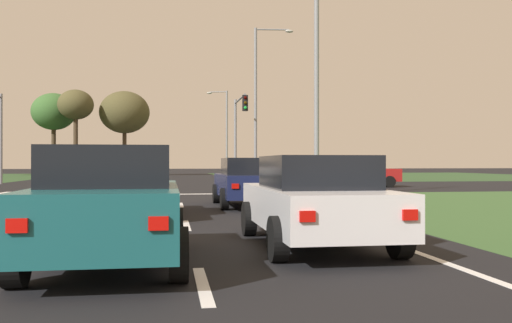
{
  "coord_description": "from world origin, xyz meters",
  "views": [
    {
      "loc": [
        3.13,
        -1.56,
        1.37
      ],
      "look_at": [
        8.65,
        34.11,
        1.45
      ],
      "focal_mm": 39.35,
      "sensor_mm": 36.0,
      "label": 1
    }
  ],
  "objects_px": {
    "car_navy_fourth": "(249,181)",
    "street_lamp_third": "(259,97)",
    "traffic_signal_far_right": "(239,123)",
    "car_beige_seventh": "(115,169)",
    "treeline_fifth": "(125,113)",
    "street_lamp_fourth": "(225,128)",
    "pedestrian_at_median": "(123,166)",
    "street_lamp_second": "(313,64)",
    "treeline_fourth": "(76,106)",
    "car_black_second": "(132,186)",
    "car_silver_eighth": "(107,170)",
    "car_white_near": "(315,200)",
    "car_red_fifth": "(361,173)",
    "treeline_third": "(54,112)",
    "car_teal_third": "(111,205)"
  },
  "relations": [
    {
      "from": "car_silver_eighth",
      "to": "treeline_fifth",
      "type": "relative_size",
      "value": 0.47
    },
    {
      "from": "car_teal_third",
      "to": "car_red_fifth",
      "type": "xyz_separation_m",
      "value": [
        11.51,
        22.72,
        -0.01
      ]
    },
    {
      "from": "car_navy_fourth",
      "to": "street_lamp_fourth",
      "type": "distance_m",
      "value": 40.06
    },
    {
      "from": "car_red_fifth",
      "to": "street_lamp_third",
      "type": "distance_m",
      "value": 10.07
    },
    {
      "from": "car_beige_seventh",
      "to": "treeline_fourth",
      "type": "bearing_deg",
      "value": 15.52
    },
    {
      "from": "car_teal_third",
      "to": "car_silver_eighth",
      "type": "height_order",
      "value": "car_teal_third"
    },
    {
      "from": "car_silver_eighth",
      "to": "treeline_fourth",
      "type": "distance_m",
      "value": 10.71
    },
    {
      "from": "car_black_second",
      "to": "car_silver_eighth",
      "type": "distance_m",
      "value": 36.18
    },
    {
      "from": "car_white_near",
      "to": "car_black_second",
      "type": "bearing_deg",
      "value": 119.61
    },
    {
      "from": "car_silver_eighth",
      "to": "car_black_second",
      "type": "bearing_deg",
      "value": 97.16
    },
    {
      "from": "street_lamp_second",
      "to": "treeline_third",
      "type": "distance_m",
      "value": 43.65
    },
    {
      "from": "car_navy_fourth",
      "to": "pedestrian_at_median",
      "type": "relative_size",
      "value": 2.74
    },
    {
      "from": "car_beige_seventh",
      "to": "pedestrian_at_median",
      "type": "xyz_separation_m",
      "value": [
        2.15,
        -16.47,
        0.38
      ]
    },
    {
      "from": "car_silver_eighth",
      "to": "street_lamp_second",
      "type": "bearing_deg",
      "value": 110.97
    },
    {
      "from": "car_white_near",
      "to": "treeline_fifth",
      "type": "height_order",
      "value": "treeline_fifth"
    },
    {
      "from": "car_silver_eighth",
      "to": "car_beige_seventh",
      "type": "bearing_deg",
      "value": -89.26
    },
    {
      "from": "car_white_near",
      "to": "street_lamp_second",
      "type": "bearing_deg",
      "value": 75.51
    },
    {
      "from": "pedestrian_at_median",
      "to": "car_beige_seventh",
      "type": "bearing_deg",
      "value": 51.05
    },
    {
      "from": "traffic_signal_far_right",
      "to": "treeline_fifth",
      "type": "relative_size",
      "value": 0.64
    },
    {
      "from": "treeline_fourth",
      "to": "car_teal_third",
      "type": "bearing_deg",
      "value": -80.42
    },
    {
      "from": "car_black_second",
      "to": "car_silver_eighth",
      "type": "relative_size",
      "value": 1.1
    },
    {
      "from": "car_teal_third",
      "to": "street_lamp_second",
      "type": "height_order",
      "value": "street_lamp_second"
    },
    {
      "from": "car_black_second",
      "to": "treeline_fifth",
      "type": "distance_m",
      "value": 46.31
    },
    {
      "from": "traffic_signal_far_right",
      "to": "street_lamp_second",
      "type": "xyz_separation_m",
      "value": [
        1.18,
        -14.54,
        1.32
      ]
    },
    {
      "from": "street_lamp_second",
      "to": "treeline_fourth",
      "type": "distance_m",
      "value": 39.71
    },
    {
      "from": "pedestrian_at_median",
      "to": "car_black_second",
      "type": "bearing_deg",
      "value": -131.38
    },
    {
      "from": "car_beige_seventh",
      "to": "street_lamp_fourth",
      "type": "bearing_deg",
      "value": 168.88
    },
    {
      "from": "car_navy_fourth",
      "to": "street_lamp_third",
      "type": "height_order",
      "value": "street_lamp_third"
    },
    {
      "from": "car_black_second",
      "to": "treeline_third",
      "type": "bearing_deg",
      "value": 103.37
    },
    {
      "from": "car_white_near",
      "to": "car_red_fifth",
      "type": "xyz_separation_m",
      "value": [
        8.38,
        21.52,
        0.03
      ]
    },
    {
      "from": "car_black_second",
      "to": "street_lamp_fourth",
      "type": "xyz_separation_m",
      "value": [
        6.59,
        42.47,
        4.13
      ]
    },
    {
      "from": "street_lamp_third",
      "to": "treeline_fourth",
      "type": "bearing_deg",
      "value": 126.65
    },
    {
      "from": "car_white_near",
      "to": "traffic_signal_far_right",
      "type": "relative_size",
      "value": 0.78
    },
    {
      "from": "car_silver_eighth",
      "to": "street_lamp_fourth",
      "type": "distance_m",
      "value": 13.55
    },
    {
      "from": "street_lamp_second",
      "to": "treeline_fifth",
      "type": "height_order",
      "value": "street_lamp_second"
    },
    {
      "from": "car_red_fifth",
      "to": "street_lamp_second",
      "type": "xyz_separation_m",
      "value": [
        -5.09,
        -8.79,
        4.5
      ]
    },
    {
      "from": "car_navy_fourth",
      "to": "street_lamp_third",
      "type": "distance_m",
      "value": 21.18
    },
    {
      "from": "car_silver_eighth",
      "to": "treeline_fourth",
      "type": "height_order",
      "value": "treeline_fourth"
    },
    {
      "from": "car_white_near",
      "to": "street_lamp_second",
      "type": "relative_size",
      "value": 0.47
    },
    {
      "from": "car_silver_eighth",
      "to": "street_lamp_second",
      "type": "relative_size",
      "value": 0.44
    },
    {
      "from": "pedestrian_at_median",
      "to": "treeline_fourth",
      "type": "relative_size",
      "value": 0.19
    },
    {
      "from": "traffic_signal_far_right",
      "to": "street_lamp_third",
      "type": "xyz_separation_m",
      "value": [
        1.55,
        1.56,
        1.91
      ]
    },
    {
      "from": "treeline_fourth",
      "to": "car_white_near",
      "type": "bearing_deg",
      "value": -76.7
    },
    {
      "from": "car_red_fifth",
      "to": "treeline_fourth",
      "type": "distance_m",
      "value": 34.97
    },
    {
      "from": "treeline_fifth",
      "to": "street_lamp_second",
      "type": "bearing_deg",
      "value": -75.1
    },
    {
      "from": "car_black_second",
      "to": "traffic_signal_far_right",
      "type": "height_order",
      "value": "traffic_signal_far_right"
    },
    {
      "from": "car_beige_seventh",
      "to": "car_teal_third",
      "type": "bearing_deg",
      "value": 95.3
    },
    {
      "from": "car_beige_seventh",
      "to": "pedestrian_at_median",
      "type": "height_order",
      "value": "pedestrian_at_median"
    },
    {
      "from": "car_white_near",
      "to": "car_silver_eighth",
      "type": "distance_m",
      "value": 42.46
    },
    {
      "from": "car_beige_seventh",
      "to": "treeline_fifth",
      "type": "relative_size",
      "value": 0.49
    }
  ]
}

